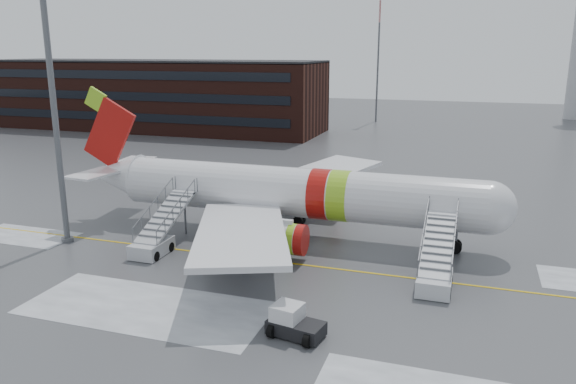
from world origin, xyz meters
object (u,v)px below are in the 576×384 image
(airstair_fwd, at_px, (436,270))
(light_mast_near, at_px, (51,77))
(airliner, at_px, (284,192))
(airstair_aft, at_px, (157,237))
(pushback_tug, at_px, (293,322))

(airstair_fwd, xyz_separation_m, light_mast_near, (-27.12, -0.24, 11.19))
(airliner, relative_size, airstair_aft, 4.55)
(airliner, xyz_separation_m, light_mast_near, (-15.13, -6.78, 8.84))
(light_mast_near, bearing_deg, pushback_tug, -22.02)
(airstair_aft, bearing_deg, light_mast_near, -178.19)
(airliner, bearing_deg, airstair_aft, -138.83)
(airstair_fwd, relative_size, airstair_aft, 1.00)
(airstair_fwd, height_order, airstair_aft, same)
(airstair_aft, bearing_deg, airliner, 41.17)
(airstair_fwd, distance_m, airstair_aft, 19.46)
(light_mast_near, bearing_deg, airstair_fwd, 0.51)
(pushback_tug, bearing_deg, airstair_aft, 146.54)
(airstair_fwd, bearing_deg, airliner, 151.41)
(airstair_aft, bearing_deg, pushback_tug, -33.46)
(pushback_tug, bearing_deg, light_mast_near, 157.98)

